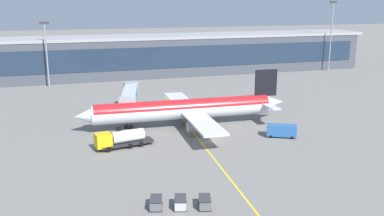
{
  "coord_description": "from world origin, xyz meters",
  "views": [
    {
      "loc": [
        -27.13,
        -73.39,
        26.41
      ],
      "look_at": [
        -1.21,
        9.15,
        4.5
      ],
      "focal_mm": 39.61,
      "sensor_mm": 36.0,
      "label": 1
    }
  ],
  "objects_px": {
    "lavatory_truck": "(282,130)",
    "baggage_cart_1": "(180,202)",
    "baggage_cart_0": "(156,203)",
    "fuel_tanker": "(120,139)",
    "main_airliner": "(185,109)",
    "baggage_cart_2": "(205,202)"
  },
  "relations": [
    {
      "from": "fuel_tanker",
      "to": "baggage_cart_2",
      "type": "bearing_deg",
      "value": -74.92
    },
    {
      "from": "main_airliner",
      "to": "baggage_cart_2",
      "type": "bearing_deg",
      "value": -102.6
    },
    {
      "from": "main_airliner",
      "to": "baggage_cart_2",
      "type": "height_order",
      "value": "main_airliner"
    },
    {
      "from": "main_airliner",
      "to": "baggage_cart_1",
      "type": "bearing_deg",
      "value": -107.5
    },
    {
      "from": "fuel_tanker",
      "to": "lavatory_truck",
      "type": "bearing_deg",
      "value": -5.74
    },
    {
      "from": "main_airliner",
      "to": "lavatory_truck",
      "type": "bearing_deg",
      "value": -38.49
    },
    {
      "from": "main_airliner",
      "to": "baggage_cart_0",
      "type": "xyz_separation_m",
      "value": [
        -14.33,
        -34.8,
        -3.08
      ]
    },
    {
      "from": "fuel_tanker",
      "to": "baggage_cart_1",
      "type": "distance_m",
      "value": 26.23
    },
    {
      "from": "baggage_cart_2",
      "to": "lavatory_truck",
      "type": "bearing_deg",
      "value": 43.89
    },
    {
      "from": "baggage_cart_2",
      "to": "baggage_cart_0",
      "type": "bearing_deg",
      "value": 164.08
    },
    {
      "from": "lavatory_truck",
      "to": "baggage_cart_1",
      "type": "height_order",
      "value": "lavatory_truck"
    },
    {
      "from": "main_airliner",
      "to": "baggage_cart_0",
      "type": "relative_size",
      "value": 15.58
    },
    {
      "from": "lavatory_truck",
      "to": "baggage_cart_2",
      "type": "relative_size",
      "value": 2.09
    },
    {
      "from": "fuel_tanker",
      "to": "lavatory_truck",
      "type": "distance_m",
      "value": 31.88
    },
    {
      "from": "main_airliner",
      "to": "fuel_tanker",
      "type": "height_order",
      "value": "main_airliner"
    },
    {
      "from": "baggage_cart_0",
      "to": "baggage_cart_2",
      "type": "xyz_separation_m",
      "value": [
        6.15,
        -1.76,
        0.0
      ]
    },
    {
      "from": "lavatory_truck",
      "to": "baggage_cart_1",
      "type": "xyz_separation_m",
      "value": [
        -27.58,
        -22.7,
        -0.64
      ]
    },
    {
      "from": "lavatory_truck",
      "to": "baggage_cart_0",
      "type": "xyz_separation_m",
      "value": [
        -30.66,
        -21.82,
        -0.64
      ]
    },
    {
      "from": "baggage_cart_1",
      "to": "fuel_tanker",
      "type": "bearing_deg",
      "value": 99.07
    },
    {
      "from": "fuel_tanker",
      "to": "baggage_cart_0",
      "type": "height_order",
      "value": "fuel_tanker"
    },
    {
      "from": "fuel_tanker",
      "to": "lavatory_truck",
      "type": "xyz_separation_m",
      "value": [
        31.72,
        -3.19,
        -0.32
      ]
    },
    {
      "from": "lavatory_truck",
      "to": "baggage_cart_1",
      "type": "distance_m",
      "value": 35.73
    }
  ]
}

